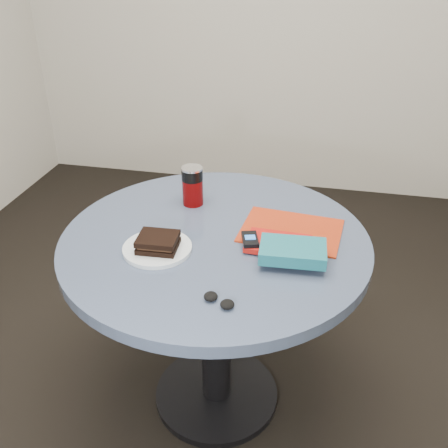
% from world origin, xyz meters
% --- Properties ---
extents(ground, '(4.00, 4.00, 0.00)m').
position_xyz_m(ground, '(0.00, 0.00, 0.00)').
color(ground, black).
rests_on(ground, ground).
extents(table, '(1.00, 1.00, 0.75)m').
position_xyz_m(table, '(0.00, 0.00, 0.59)').
color(table, black).
rests_on(table, ground).
extents(plate, '(0.27, 0.27, 0.01)m').
position_xyz_m(plate, '(-0.16, -0.12, 0.76)').
color(plate, silver).
rests_on(plate, table).
extents(sandwich, '(0.13, 0.11, 0.04)m').
position_xyz_m(sandwich, '(-0.15, -0.12, 0.78)').
color(sandwich, black).
rests_on(sandwich, plate).
extents(soda_can, '(0.09, 0.09, 0.14)m').
position_xyz_m(soda_can, '(-0.13, 0.20, 0.82)').
color(soda_can, '#5D0404').
rests_on(soda_can, table).
extents(pepper_grinder, '(0.05, 0.05, 0.11)m').
position_xyz_m(pepper_grinder, '(-0.13, 0.22, 0.80)').
color(pepper_grinder, '#48331F').
rests_on(pepper_grinder, table).
extents(magazine, '(0.34, 0.27, 0.01)m').
position_xyz_m(magazine, '(0.24, 0.08, 0.75)').
color(magazine, '#9F290E').
rests_on(magazine, table).
extents(red_book, '(0.20, 0.14, 0.02)m').
position_xyz_m(red_book, '(0.21, -0.02, 0.76)').
color(red_book, '#A4110D').
rests_on(red_book, magazine).
extents(novel, '(0.20, 0.14, 0.04)m').
position_xyz_m(novel, '(0.26, -0.10, 0.79)').
color(novel, '#165B68').
rests_on(novel, red_book).
extents(mp3_player, '(0.07, 0.09, 0.02)m').
position_xyz_m(mp3_player, '(0.12, -0.04, 0.78)').
color(mp3_player, black).
rests_on(mp3_player, red_book).
extents(headphones, '(0.10, 0.07, 0.02)m').
position_xyz_m(headphones, '(0.09, -0.33, 0.76)').
color(headphones, black).
rests_on(headphones, table).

